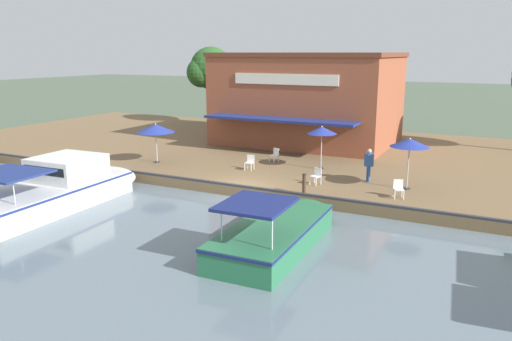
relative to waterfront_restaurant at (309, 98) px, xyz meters
name	(u,v)px	position (x,y,z in m)	size (l,w,h in m)	color
ground_plane	(238,199)	(13.84, 1.56, -3.88)	(220.00, 220.00, 0.00)	#4C5B47
quay_deck	(314,154)	(2.84, 1.56, -3.58)	(22.00, 56.00, 0.60)	brown
quay_edge_fender	(239,186)	(13.74, 1.56, -3.23)	(0.20, 50.40, 0.10)	#2D2D33
waterfront_restaurant	(309,98)	(0.00, 0.00, 0.00)	(10.84, 12.48, 6.56)	brown
patio_umbrella_near_quay_edge	(156,128)	(11.00, -5.61, -1.17)	(2.27, 2.27, 2.40)	#B7B7B7
patio_umbrella_mid_patio_right	(322,130)	(8.20, 3.94, -1.03)	(1.70, 1.70, 2.51)	#B7B7B7
patio_umbrella_back_row	(410,143)	(10.42, 9.18, -0.97)	(1.89, 1.89, 2.56)	#B7B7B7
cafe_chair_under_first_umbrella	(398,188)	(12.16, 9.11, -2.80)	(0.57, 0.57, 0.85)	white
cafe_chair_back_row_seat	(316,175)	(11.56, 4.87, -2.80)	(0.55, 0.55, 0.85)	white
cafe_chair_facing_river	(275,154)	(7.65, 0.77, -2.80)	(0.56, 0.56, 0.85)	white
cafe_chair_far_corner_seat	(250,162)	(10.21, 0.37, -2.80)	(0.47, 0.47, 0.85)	white
person_mid_patio	(369,161)	(9.83, 7.11, -2.19)	(0.49, 0.49, 1.74)	#2D5193
motorboat_second_along	(280,229)	(18.48, 5.95, -3.25)	(7.68, 2.87, 2.20)	#287047
motorboat_fourth_along	(62,187)	(18.42, -5.58, -3.03)	(9.64, 3.84, 2.20)	silver
mooring_post	(304,184)	(13.49, 4.98, -2.78)	(0.22, 0.22, 0.98)	#473323
tree_downstream_bank	(209,70)	(-4.89, -11.68, 1.75)	(4.08, 3.88, 7.10)	brown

